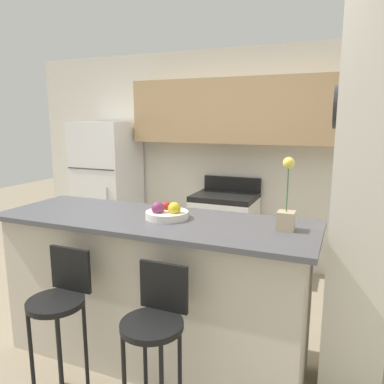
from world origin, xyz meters
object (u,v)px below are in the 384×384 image
stove_range (224,232)px  orchid_vase (287,208)px  refrigerator (108,190)px  fruit_bowl (167,213)px  bar_stool_right (155,326)px  bar_stool_left (60,304)px

stove_range → orchid_vase: 2.07m
refrigerator → stove_range: 1.61m
refrigerator → fruit_bowl: 2.40m
refrigerator → bar_stool_right: (1.91, -2.30, -0.22)m
bar_stool_right → refrigerator: bearing=129.7°
refrigerator → orchid_vase: bearing=-33.6°
stove_range → bar_stool_right: (0.35, -2.34, 0.17)m
fruit_bowl → orchid_vase: bearing=2.8°
orchid_vase → fruit_bowl: orchid_vase is taller
refrigerator → stove_range: bearing=1.6°
bar_stool_left → fruit_bowl: 0.88m
refrigerator → fruit_bowl: bearing=-45.1°
bar_stool_left → fruit_bowl: fruit_bowl is taller
stove_range → orchid_vase: (0.93, -1.70, 0.74)m
orchid_vase → refrigerator: bearing=146.4°
bar_stool_left → orchid_vase: 1.50m
fruit_bowl → refrigerator: bearing=134.9°
bar_stool_right → orchid_vase: size_ratio=2.13×
stove_range → bar_stool_left: (-0.30, -2.34, 0.17)m
stove_range → bar_stool_right: size_ratio=1.12×
stove_range → fruit_bowl: 1.86m
refrigerator → bar_stool_left: (1.25, -2.30, -0.22)m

